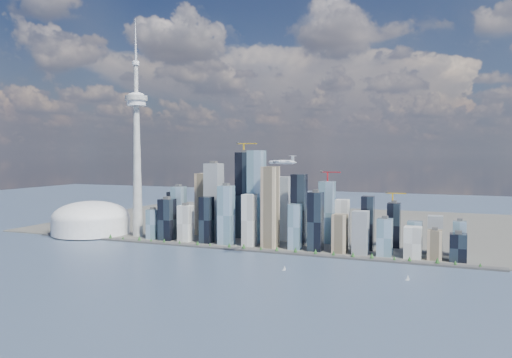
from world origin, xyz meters
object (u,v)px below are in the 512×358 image
at_px(dome_stadium, 91,220).
at_px(sailboat_west, 284,269).
at_px(needle_tower, 137,145).
at_px(airplane, 282,162).
at_px(sailboat_east, 408,278).

bearing_deg(dome_stadium, sailboat_west, -18.04).
relative_size(needle_tower, airplane, 8.62).
height_order(airplane, sailboat_west, airplane).
bearing_deg(needle_tower, sailboat_west, -24.01).
bearing_deg(dome_stadium, needle_tower, 4.09).
xyz_separation_m(needle_tower, dome_stadium, (-140.00, -10.00, -196.40)).
bearing_deg(airplane, needle_tower, 175.60).
height_order(needle_tower, sailboat_east, needle_tower).
xyz_separation_m(needle_tower, sailboat_east, (682.23, -198.00, -232.54)).
relative_size(needle_tower, dome_stadium, 2.75).
bearing_deg(sailboat_east, dome_stadium, 168.22).
bearing_deg(dome_stadium, airplane, -15.89).
xyz_separation_m(dome_stadium, sailboat_east, (822.23, -188.00, -36.13)).
height_order(dome_stadium, airplane, airplane).
distance_m(dome_stadium, airplane, 633.88).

